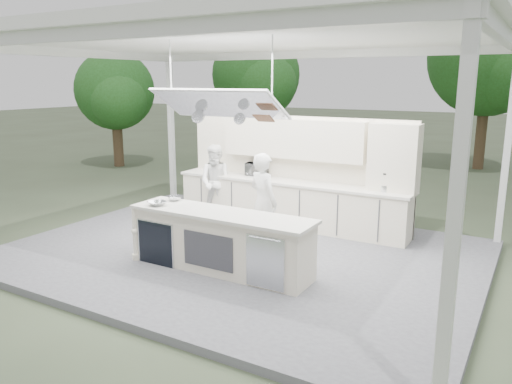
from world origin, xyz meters
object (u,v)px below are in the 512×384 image
Objects in this scene: demo_island at (220,241)px; back_counter at (289,203)px; head_chef at (263,202)px; sous_chef at (217,182)px.

back_counter is (-0.18, 2.81, 0.00)m from demo_island.
back_counter is at bearing 93.63° from demo_island.
back_counter is at bearing -56.89° from head_chef.
head_chef is 2.24m from sous_chef.
demo_island is 1.91× the size of sous_chef.
head_chef reaches higher than back_counter.
demo_island is 1.28m from head_chef.
demo_island is at bearing -86.37° from back_counter.
back_counter is 2.91× the size of head_chef.
demo_island and back_counter have the same top height.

